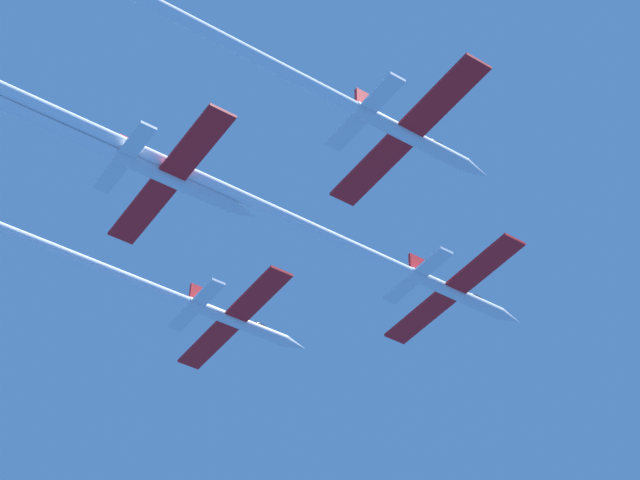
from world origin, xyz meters
name	(u,v)px	position (x,y,z in m)	size (l,w,h in m)	color
jet_lead	(283,215)	(0.96, -20.76, 0.59)	(20.21, 71.94, 3.35)	white
jet_left_wing	(46,246)	(-16.59, -37.92, 0.95)	(20.21, 73.55, 3.35)	white
jet_right_wing	(234,45)	(16.80, -35.60, -0.24)	(20.21, 64.63, 3.35)	white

